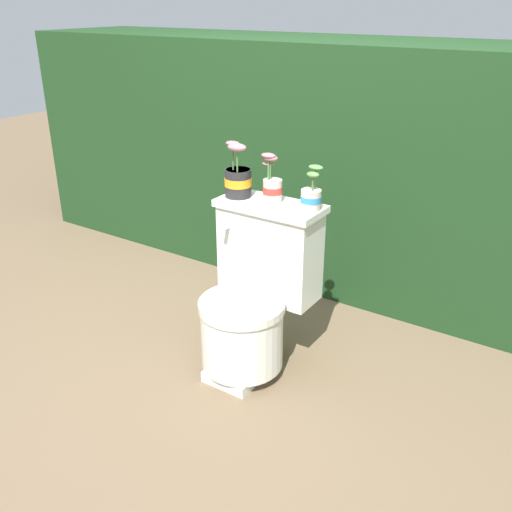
% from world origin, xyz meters
% --- Properties ---
extents(ground_plane, '(12.00, 12.00, 0.00)m').
position_xyz_m(ground_plane, '(0.00, 0.00, 0.00)').
color(ground_plane, brown).
extents(hedge_backdrop, '(4.23, 0.79, 1.33)m').
position_xyz_m(hedge_backdrop, '(0.00, 1.21, 0.66)').
color(hedge_backdrop, '#193819').
rests_on(hedge_backdrop, ground).
extents(toilet, '(0.46, 0.51, 0.73)m').
position_xyz_m(toilet, '(0.08, 0.11, 0.34)').
color(toilet, silver).
rests_on(toilet, ground).
extents(potted_plant_left, '(0.13, 0.13, 0.24)m').
position_xyz_m(potted_plant_left, '(-0.08, 0.22, 0.82)').
color(potted_plant_left, '#262628').
rests_on(potted_plant_left, toilet).
extents(potted_plant_midleft, '(0.10, 0.08, 0.21)m').
position_xyz_m(potted_plant_midleft, '(0.08, 0.24, 0.81)').
color(potted_plant_midleft, beige).
rests_on(potted_plant_midleft, toilet).
extents(potted_plant_middle, '(0.09, 0.09, 0.18)m').
position_xyz_m(potted_plant_middle, '(0.27, 0.24, 0.79)').
color(potted_plant_middle, beige).
rests_on(potted_plant_middle, toilet).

